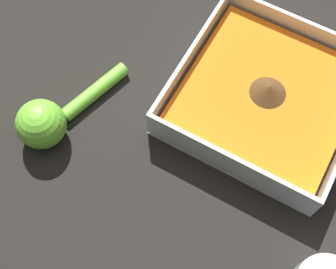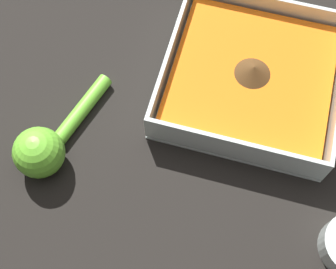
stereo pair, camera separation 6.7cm
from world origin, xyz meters
name	(u,v)px [view 1 (the left image)]	position (x,y,z in m)	size (l,w,h in m)	color
ground_plane	(262,125)	(0.00, 0.00, 0.00)	(4.00, 4.00, 0.00)	black
square_dish	(266,98)	(-0.01, 0.03, 0.02)	(0.26, 0.26, 0.06)	silver
lemon_squeezer	(49,120)	(-0.27, -0.16, 0.03)	(0.09, 0.19, 0.07)	#6BC633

